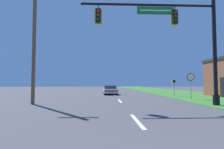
% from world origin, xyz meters
% --- Properties ---
extents(grass_verge_right, '(10.00, 110.00, 0.04)m').
position_xyz_m(grass_verge_right, '(10.50, 30.00, 0.02)').
color(grass_verge_right, '#38752D').
rests_on(grass_verge_right, ground).
extents(road_center_line, '(0.16, 34.80, 0.01)m').
position_xyz_m(road_center_line, '(0.00, 22.00, 0.01)').
color(road_center_line, silver).
rests_on(road_center_line, ground).
extents(signal_mast, '(9.62, 0.47, 7.87)m').
position_xyz_m(signal_mast, '(4.06, 10.69, 4.83)').
color(signal_mast, black).
rests_on(signal_mast, grass_verge_right).
extents(car_ahead, '(1.97, 4.56, 1.19)m').
position_xyz_m(car_ahead, '(-0.55, 23.46, 0.60)').
color(car_ahead, black).
rests_on(car_ahead, ground).
extents(stop_sign, '(0.76, 0.07, 2.50)m').
position_xyz_m(stop_sign, '(6.97, 15.37, 1.86)').
color(stop_sign, gray).
rests_on(stop_sign, grass_verge_right).
extents(route_sign_post, '(0.55, 0.06, 2.03)m').
position_xyz_m(route_sign_post, '(6.81, 18.98, 1.53)').
color(route_sign_post, gray).
rests_on(route_sign_post, grass_verge_right).
extents(utility_pole_near, '(1.80, 0.26, 9.69)m').
position_xyz_m(utility_pole_near, '(-6.65, 12.10, 5.00)').
color(utility_pole_near, brown).
rests_on(utility_pole_near, ground).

